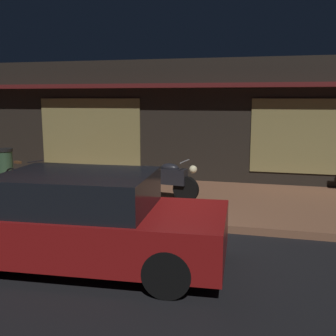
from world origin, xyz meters
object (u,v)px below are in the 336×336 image
at_px(trash_bin, 5,164).
at_px(parked_car_far, 85,220).
at_px(bicycle_parked, 25,182).
at_px(motorcycle, 165,179).

distance_m(trash_bin, parked_car_far, 6.68).
xyz_separation_m(bicycle_parked, parked_car_far, (3.06, -3.07, 0.20)).
relative_size(motorcycle, bicycle_parked, 1.08).
bearing_deg(motorcycle, bicycle_parked, -171.78).
distance_m(motorcycle, parked_car_far, 3.57).
bearing_deg(trash_bin, bicycle_parked, -42.97).
relative_size(motorcycle, parked_car_far, 0.40).
distance_m(bicycle_parked, parked_car_far, 4.34).
distance_m(motorcycle, bicycle_parked, 3.41).
bearing_deg(trash_bin, parked_car_far, -44.32).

